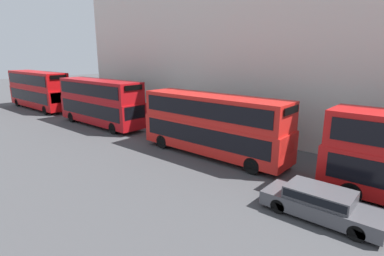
{
  "coord_description": "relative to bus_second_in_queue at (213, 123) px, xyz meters",
  "views": [
    {
      "loc": [
        -13.88,
        7.46,
        6.7
      ],
      "look_at": [
        0.48,
        19.87,
        1.97
      ],
      "focal_mm": 28.0,
      "sensor_mm": 36.0,
      "label": 1
    }
  ],
  "objects": [
    {
      "name": "bus_second_in_queue",
      "position": [
        0.0,
        0.0,
        0.0
      ],
      "size": [
        2.59,
        10.57,
        4.08
      ],
      "color": "red",
      "rests_on": "ground"
    },
    {
      "name": "bus_third_in_queue",
      "position": [
        -0.0,
        13.29,
        0.13
      ],
      "size": [
        2.59,
        10.3,
        4.34
      ],
      "color": "#A80F14",
      "rests_on": "ground"
    },
    {
      "name": "bus_trailing",
      "position": [
        -0.0,
        26.88,
        0.26
      ],
      "size": [
        2.59,
        11.39,
        4.58
      ],
      "color": "#B20C0F",
      "rests_on": "ground"
    },
    {
      "name": "car_hatchback",
      "position": [
        -3.4,
        -8.2,
        -1.58
      ],
      "size": [
        1.81,
        4.78,
        1.28
      ],
      "color": "#47474C",
      "rests_on": "ground"
    }
  ]
}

